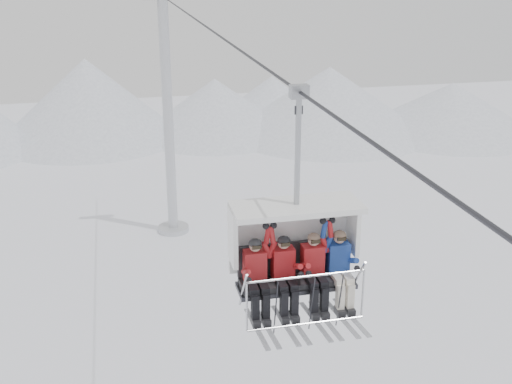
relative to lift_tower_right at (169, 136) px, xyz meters
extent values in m
cone|color=white|center=(-5.00, 22.00, -2.28)|extent=(16.00, 16.00, 7.00)
cone|color=white|center=(6.00, 21.00, -3.28)|extent=(14.00, 14.00, 5.00)
cone|color=white|center=(16.00, 19.00, -2.78)|extent=(18.00, 18.00, 6.00)
cone|color=white|center=(27.00, 17.00, -3.53)|extent=(16.00, 16.00, 4.50)
cone|color=white|center=(12.00, 24.00, -3.53)|extent=(12.00, 12.00, 4.50)
cylinder|color=silver|center=(0.00, 0.00, 0.87)|extent=(0.56, 0.56, 13.30)
cylinder|color=silver|center=(0.00, 0.00, -5.63)|extent=(1.80, 1.80, 0.30)
cylinder|color=#2E2E33|center=(0.00, -22.00, 7.52)|extent=(0.06, 50.00, 0.06)
cube|color=black|center=(0.00, -25.22, 4.17)|extent=(2.00, 0.55, 0.10)
cube|color=black|center=(0.00, -24.96, 4.51)|extent=(2.00, 0.10, 0.58)
cube|color=#2E2E33|center=(0.00, -25.22, 4.08)|extent=(2.09, 0.60, 0.08)
cube|color=white|center=(0.00, -24.74, 4.88)|extent=(2.23, 0.10, 1.33)
cube|color=white|center=(0.00, -25.14, 5.54)|extent=(2.23, 0.90, 0.10)
cylinder|color=#BABABF|center=(0.00, -25.77, 4.54)|extent=(2.04, 0.04, 0.04)
cylinder|color=#BABABF|center=(0.00, -25.84, 3.67)|extent=(2.04, 0.04, 0.04)
cylinder|color=#999CA2|center=(0.00, -25.12, 6.53)|extent=(0.10, 0.10, 1.98)
cube|color=#999CA2|center=(0.00, -25.12, 7.52)|extent=(0.30, 0.18, 0.22)
cube|color=red|center=(-0.74, -25.18, 4.53)|extent=(0.38, 0.25, 0.56)
sphere|color=tan|center=(-0.74, -25.22, 4.93)|extent=(0.21, 0.21, 0.21)
cube|color=black|center=(-0.83, -25.62, 3.99)|extent=(0.13, 0.15, 0.46)
cube|color=black|center=(-0.65, -25.62, 3.99)|extent=(0.13, 0.15, 0.46)
cube|color=#B2B4BB|center=(-0.83, -25.72, 3.62)|extent=(0.09, 1.69, 0.26)
cube|color=#B2B4BB|center=(-0.65, -25.72, 3.62)|extent=(0.09, 1.69, 0.26)
cube|color=#B21A1E|center=(-0.24, -25.18, 4.53)|extent=(0.38, 0.25, 0.56)
sphere|color=tan|center=(-0.24, -25.22, 4.93)|extent=(0.21, 0.21, 0.21)
cube|color=black|center=(-0.33, -25.62, 3.99)|extent=(0.13, 0.15, 0.46)
cube|color=black|center=(-0.15, -25.62, 3.99)|extent=(0.13, 0.15, 0.46)
cube|color=#B2B4BB|center=(-0.33, -25.72, 3.62)|extent=(0.09, 1.69, 0.26)
cube|color=#B2B4BB|center=(-0.15, -25.72, 3.62)|extent=(0.09, 1.69, 0.26)
cube|color=red|center=(0.30, -25.18, 4.53)|extent=(0.38, 0.25, 0.56)
sphere|color=tan|center=(0.30, -25.22, 4.93)|extent=(0.21, 0.21, 0.21)
cube|color=black|center=(0.21, -25.62, 3.99)|extent=(0.13, 0.15, 0.46)
cube|color=black|center=(0.39, -25.62, 3.99)|extent=(0.13, 0.15, 0.46)
cube|color=#B2B4BB|center=(0.21, -25.72, 3.62)|extent=(0.09, 1.69, 0.26)
cube|color=#B2B4BB|center=(0.39, -25.72, 3.62)|extent=(0.09, 1.69, 0.26)
cube|color=#1F409A|center=(0.77, -25.18, 4.53)|extent=(0.38, 0.25, 0.56)
sphere|color=tan|center=(0.77, -25.22, 4.93)|extent=(0.21, 0.21, 0.21)
cube|color=white|center=(0.68, -25.62, 3.99)|extent=(0.13, 0.15, 0.46)
cube|color=white|center=(0.86, -25.62, 3.99)|extent=(0.13, 0.15, 0.46)
cube|color=#B2B4BB|center=(0.68, -25.72, 3.62)|extent=(0.09, 1.69, 0.26)
cube|color=#B2B4BB|center=(0.86, -25.72, 3.62)|extent=(0.09, 1.69, 0.26)
camera|label=1|loc=(-2.92, -34.86, 9.59)|focal=45.00mm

